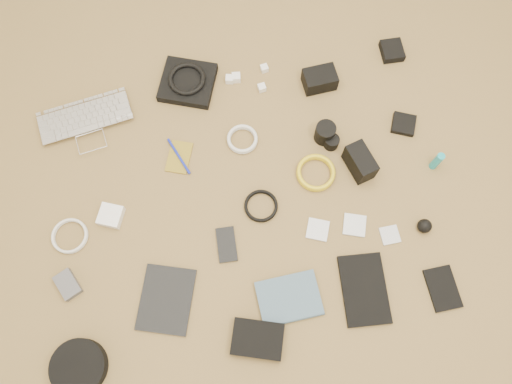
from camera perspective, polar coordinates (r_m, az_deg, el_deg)
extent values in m
cube|color=olive|center=(1.77, -1.36, -1.42)|extent=(4.00, 4.00, 0.04)
imported|color=silver|center=(1.94, -18.61, 6.90)|extent=(0.37, 0.28, 0.03)
cube|color=black|center=(1.94, -7.81, 12.29)|extent=(0.25, 0.24, 0.03)
torus|color=black|center=(1.92, -7.91, 12.68)|extent=(0.17, 0.17, 0.02)
cube|color=white|center=(1.94, -3.04, 12.75)|extent=(0.04, 0.04, 0.03)
cube|color=white|center=(1.94, -2.28, 12.93)|extent=(0.04, 0.04, 0.03)
cube|color=white|center=(1.96, 0.95, 13.95)|extent=(0.03, 0.03, 0.02)
cube|color=white|center=(1.92, 0.67, 11.83)|extent=(0.03, 0.03, 0.03)
cube|color=black|center=(1.93, 7.28, 12.64)|extent=(0.12, 0.09, 0.07)
cube|color=black|center=(2.07, 15.27, 15.31)|extent=(0.08, 0.09, 0.03)
cube|color=olive|center=(1.82, -8.78, 3.97)|extent=(0.12, 0.14, 0.01)
cylinder|color=#1523B2|center=(1.82, -8.81, 4.06)|extent=(0.06, 0.15, 0.01)
torus|color=silver|center=(1.83, -1.57, 5.97)|extent=(0.13, 0.13, 0.01)
cylinder|color=black|center=(1.82, 7.88, 6.71)|extent=(0.09, 0.09, 0.08)
cylinder|color=black|center=(1.82, 8.63, 5.66)|extent=(0.07, 0.07, 0.05)
cube|color=black|center=(1.93, 16.51, 7.45)|extent=(0.11, 0.11, 0.02)
cube|color=white|center=(1.79, -16.27, -2.62)|extent=(0.10, 0.10, 0.03)
torus|color=silver|center=(1.82, -20.45, -4.77)|extent=(0.14, 0.14, 0.01)
torus|color=black|center=(1.74, 0.58, -1.65)|extent=(0.13, 0.13, 0.01)
torus|color=yellow|center=(1.79, 6.82, 2.12)|extent=(0.14, 0.14, 0.02)
cube|color=black|center=(1.79, 11.80, 3.35)|extent=(0.10, 0.14, 0.09)
cylinder|color=#1B9FAF|center=(1.86, 19.96, 3.34)|extent=(0.03, 0.03, 0.09)
cube|color=#525256|center=(1.78, -20.71, -9.87)|extent=(0.09, 0.11, 0.03)
cube|color=black|center=(1.70, -10.22, -11.99)|extent=(0.23, 0.26, 0.01)
cube|color=black|center=(1.71, -3.38, -6.02)|extent=(0.07, 0.12, 0.01)
cube|color=silver|center=(1.73, 7.06, -4.30)|extent=(0.10, 0.10, 0.01)
cube|color=silver|center=(1.75, 11.19, -3.74)|extent=(0.10, 0.10, 0.01)
cube|color=silver|center=(1.77, 15.04, -4.78)|extent=(0.06, 0.06, 0.01)
sphere|color=black|center=(1.79, 18.70, -3.70)|extent=(0.05, 0.05, 0.05)
cylinder|color=black|center=(1.73, -19.59, -18.31)|extent=(0.18, 0.18, 0.05)
cube|color=black|center=(1.65, 0.17, -16.47)|extent=(0.19, 0.16, 0.04)
imported|color=#466277|center=(1.67, 4.43, -14.55)|extent=(0.20, 0.15, 0.02)
cube|color=black|center=(1.71, 12.26, -10.83)|extent=(0.17, 0.25, 0.02)
cube|color=black|center=(1.79, 20.55, -10.28)|extent=(0.09, 0.14, 0.01)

